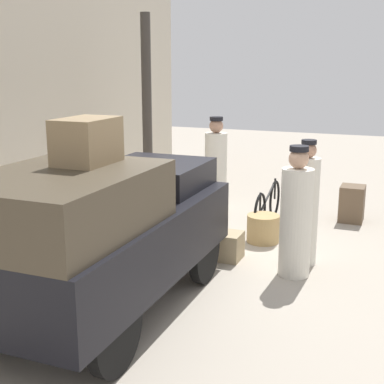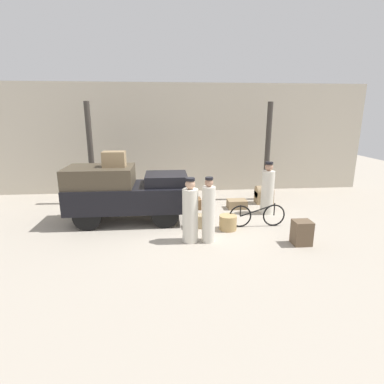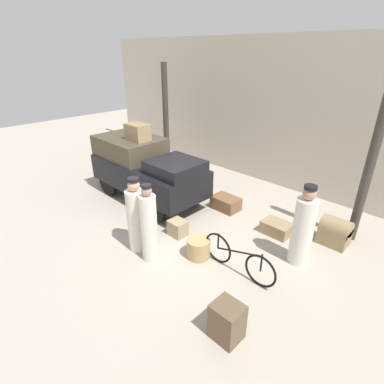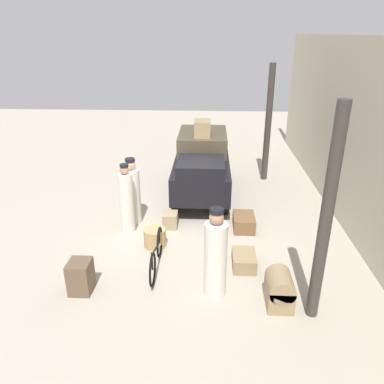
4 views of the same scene
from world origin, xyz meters
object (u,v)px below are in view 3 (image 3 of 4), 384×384
at_px(porter_lifting_near_truck, 149,226).
at_px(suitcase_tan_flat, 178,228).
at_px(trunk_wicker_pale, 227,322).
at_px(suitcase_small_leather, 226,203).
at_px(truck, 145,167).
at_px(bicycle, 238,258).
at_px(conductor_in_dark_uniform, 303,229).
at_px(suitcase_black_upright, 276,228).
at_px(porter_with_bicycle, 137,218).
at_px(trunk_umber_medium, 335,231).
at_px(trunk_on_truck_roof, 138,132).
at_px(wicker_basket, 199,248).

bearing_deg(porter_lifting_near_truck, suitcase_tan_flat, 103.31).
xyz_separation_m(trunk_wicker_pale, suitcase_small_leather, (-2.62, 3.27, -0.14)).
bearing_deg(truck, bicycle, -11.80).
relative_size(porter_lifting_near_truck, suitcase_small_leather, 2.32).
bearing_deg(suitcase_tan_flat, suitcase_small_leather, 89.95).
height_order(conductor_in_dark_uniform, suitcase_black_upright, conductor_in_dark_uniform).
bearing_deg(porter_with_bicycle, trunk_umber_medium, 46.52).
relative_size(suitcase_black_upright, suitcase_small_leather, 0.90).
bearing_deg(conductor_in_dark_uniform, trunk_on_truck_roof, -175.74).
height_order(bicycle, suitcase_black_upright, bicycle).
height_order(suitcase_black_upright, suitcase_tan_flat, suitcase_tan_flat).
bearing_deg(suitcase_small_leather, conductor_in_dark_uniform, -16.30).
xyz_separation_m(porter_lifting_near_truck, trunk_on_truck_roof, (-2.62, 1.75, 1.17)).
bearing_deg(conductor_in_dark_uniform, trunk_wicker_pale, -88.23).
height_order(suitcase_black_upright, trunk_wicker_pale, trunk_wicker_pale).
relative_size(trunk_wicker_pale, suitcase_tan_flat, 1.56).
distance_m(suitcase_black_upright, trunk_on_truck_roof, 4.55).
xyz_separation_m(suitcase_black_upright, trunk_wicker_pale, (0.95, -3.14, 0.16)).
relative_size(wicker_basket, trunk_on_truck_roof, 0.76).
distance_m(truck, conductor_in_dark_uniform, 4.69).
xyz_separation_m(porter_with_bicycle, conductor_in_dark_uniform, (2.78, 2.08, 0.02)).
distance_m(wicker_basket, conductor_in_dark_uniform, 2.19).
height_order(truck, trunk_umber_medium, truck).
height_order(trunk_wicker_pale, trunk_umber_medium, trunk_umber_medium).
xyz_separation_m(suitcase_tan_flat, trunk_on_truck_roof, (-2.38, 0.73, 1.78)).
bearing_deg(suitcase_black_upright, conductor_in_dark_uniform, -35.40).
relative_size(porter_with_bicycle, porter_lifting_near_truck, 0.99).
height_order(wicker_basket, suitcase_tan_flat, wicker_basket).
distance_m(truck, porter_lifting_near_truck, 2.95).
relative_size(bicycle, suitcase_black_upright, 2.51).
xyz_separation_m(porter_lifting_near_truck, suitcase_black_upright, (1.43, 2.74, -0.65)).
xyz_separation_m(conductor_in_dark_uniform, trunk_umber_medium, (0.29, 1.15, -0.47)).
height_order(truck, porter_with_bicycle, truck).
bearing_deg(porter_lifting_near_truck, suitcase_small_leather, 94.78).
bearing_deg(trunk_umber_medium, porter_lifting_near_truck, -128.36).
height_order(truck, conductor_in_dark_uniform, conductor_in_dark_uniform).
bearing_deg(conductor_in_dark_uniform, suitcase_small_leather, 163.70).
height_order(suitcase_small_leather, suitcase_tan_flat, suitcase_tan_flat).
relative_size(conductor_in_dark_uniform, porter_lifting_near_truck, 1.01).
relative_size(porter_with_bicycle, suitcase_tan_flat, 4.21).
height_order(porter_lifting_near_truck, trunk_on_truck_roof, trunk_on_truck_roof).
bearing_deg(suitcase_small_leather, trunk_wicker_pale, -51.30).
distance_m(porter_lifting_near_truck, suitcase_tan_flat, 1.21).
height_order(truck, wicker_basket, truck).
bearing_deg(conductor_in_dark_uniform, wicker_basket, -139.86).
bearing_deg(suitcase_small_leather, bicycle, -46.46).
xyz_separation_m(truck, suitcase_small_leather, (2.13, 1.11, -0.80)).
xyz_separation_m(conductor_in_dark_uniform, trunk_wicker_pale, (0.08, -2.52, -0.48)).
relative_size(wicker_basket, suitcase_small_leather, 0.68).
relative_size(bicycle, wicker_basket, 3.36).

